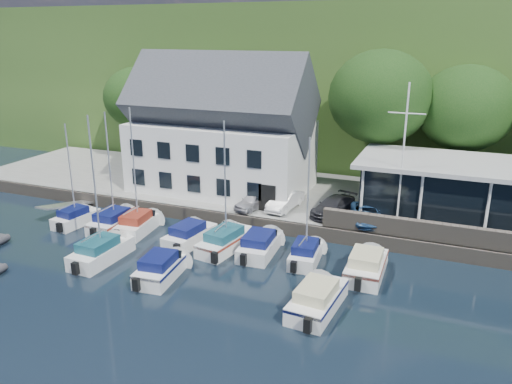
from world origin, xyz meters
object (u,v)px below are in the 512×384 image
club_pavilion (454,190)px  car_white (285,201)px  boat_r1_6 (308,197)px  car_silver (253,201)px  boat_r1_5 (260,243)px  boat_r1_0 (70,170)px  boat_r1_3 (190,233)px  harbor_building (222,136)px  boat_r2_1 (95,189)px  flagpole (403,158)px  boat_r2_2 (161,266)px  car_dgrey (333,206)px  car_blue (367,213)px  boat_r1_1 (110,169)px  boat_r2_4 (317,296)px  boat_r1_4 (225,183)px  boat_r1_7 (366,263)px

club_pavilion → car_white: club_pavilion is taller
club_pavilion → boat_r1_6: size_ratio=1.56×
car_silver → boat_r1_5: bearing=-48.4°
boat_r1_0 → boat_r1_3: size_ratio=1.41×
harbor_building → car_white: size_ratio=3.70×
boat_r2_1 → boat_r1_5: bearing=29.8°
club_pavilion → boat_r1_3: (-16.01, -8.73, -2.32)m
car_white → flagpole: bearing=4.2°
car_silver → boat_r1_5: 5.75m
boat_r1_3 → boat_r2_2: 4.95m
boat_r2_2 → harbor_building: bearing=95.6°
club_pavilion → boat_r1_0: (-25.41, -8.87, 1.07)m
harbor_building → boat_r2_1: 13.69m
car_dgrey → car_blue: 2.57m
boat_r1_1 → boat_r2_2: size_ratio=1.58×
harbor_building → boat_r2_2: (2.85, -14.10, -4.60)m
car_white → boat_r2_4: (5.52, -11.08, -0.88)m
boat_r1_0 → boat_r2_1: size_ratio=0.89×
boat_r2_1 → boat_r2_4: size_ratio=1.46×
car_blue → boat_r1_6: bearing=-132.2°
car_dgrey → boat_r1_4: boat_r1_4 is taller
car_white → boat_r2_1: bearing=-120.0°
flagpole → boat_r2_1: size_ratio=1.03×
car_white → boat_r1_4: 6.99m
car_dgrey → car_blue: size_ratio=1.16×
car_blue → boat_r1_5: 7.97m
club_pavilion → boat_r2_2: size_ratio=2.34×
car_blue → boat_r2_1: boat_r2_1 is taller
boat_r1_4 → boat_r1_7: boat_r1_4 is taller
flagpole → harbor_building: bearing=166.1°
boat_r1_0 → car_white: bearing=30.9°
harbor_building → boat_r1_4: size_ratio=1.60×
club_pavilion → car_dgrey: bearing=-163.1°
boat_r1_7 → boat_r2_1: boat_r2_1 is taller
car_white → boat_r1_0: (-13.97, -6.32, 2.48)m
flagpole → boat_r2_2: bearing=-138.4°
boat_r1_4 → flagpole: bearing=37.9°
boat_r1_1 → boat_r1_6: 14.24m
harbor_building → car_dgrey: 11.18m
boat_r1_1 → boat_r1_7: 18.36m
boat_r1_3 → boat_r2_2: (0.86, -4.87, 0.01)m
boat_r1_1 → boat_r1_6: (14.24, -0.05, -0.22)m
harbor_building → boat_r1_3: 10.51m
boat_r1_7 → boat_r2_4: boat_r1_7 is taller
car_dgrey → boat_r1_4: 8.80m
harbor_building → boat_r1_0: harbor_building is taller
flagpole → boat_r1_5: bearing=-145.7°
flagpole → boat_r2_4: 11.91m
boat_r1_3 → boat_r1_6: 8.70m
car_white → boat_r2_1: boat_r2_1 is taller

